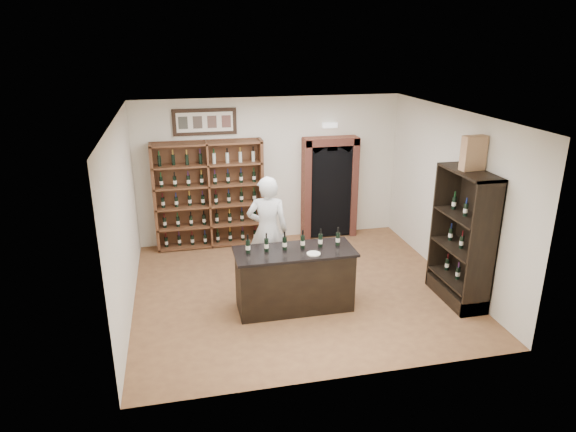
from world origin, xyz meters
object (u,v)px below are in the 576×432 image
object	(u,v)px
wine_shelf	(209,195)
wine_crate	(473,153)
counter_bottle_0	(248,246)
side_cabinet	(462,257)
shopkeeper	(268,231)
tasting_counter	(294,280)

from	to	relation	value
wine_shelf	wine_crate	bearing A→B (deg)	-39.91
wine_crate	counter_bottle_0	bearing A→B (deg)	169.28
wine_shelf	side_cabinet	size ratio (longest dim) A/B	1.00
side_cabinet	shopkeeper	bearing A→B (deg)	156.58
tasting_counter	side_cabinet	size ratio (longest dim) A/B	0.85
tasting_counter	shopkeeper	bearing A→B (deg)	104.06
tasting_counter	wine_shelf	bearing A→B (deg)	110.56
wine_shelf	shopkeeper	bearing A→B (deg)	-66.33
tasting_counter	wine_crate	world-z (taller)	wine_crate
tasting_counter	counter_bottle_0	size ratio (longest dim) A/B	6.27
wine_shelf	counter_bottle_0	size ratio (longest dim) A/B	7.33
shopkeeper	counter_bottle_0	bearing A→B (deg)	74.88
wine_shelf	counter_bottle_0	bearing A→B (deg)	-82.47
wine_shelf	wine_crate	xyz separation A→B (m)	(3.83, -3.20, 1.37)
tasting_counter	counter_bottle_0	bearing A→B (deg)	175.25
tasting_counter	wine_crate	xyz separation A→B (m)	(2.73, -0.27, 1.97)
shopkeeper	wine_crate	bearing A→B (deg)	169.02
shopkeeper	side_cabinet	bearing A→B (deg)	168.47
wine_shelf	counter_bottle_0	distance (m)	2.90
counter_bottle_0	wine_crate	world-z (taller)	wine_crate
side_cabinet	wine_crate	xyz separation A→B (m)	(0.00, 0.03, 1.71)
wine_shelf	shopkeeper	xyz separation A→B (m)	(0.85, -1.95, -0.13)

